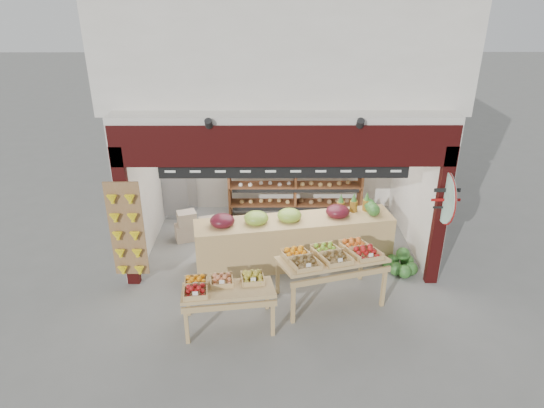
{
  "coord_description": "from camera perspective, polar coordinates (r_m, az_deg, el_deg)",
  "views": [
    {
      "loc": [
        -0.24,
        -8.62,
        5.12
      ],
      "look_at": [
        -0.19,
        -0.2,
        1.2
      ],
      "focal_mm": 32.0,
      "sensor_mm": 36.0,
      "label": 1
    }
  ],
  "objects": [
    {
      "name": "ground",
      "position": [
        10.03,
        1.1,
        -5.73
      ],
      "size": [
        60.0,
        60.0,
        0.0
      ],
      "primitive_type": "plane",
      "color": "slate",
      "rests_on": "ground"
    },
    {
      "name": "refrigerator",
      "position": [
        11.49,
        -11.15,
        2.95
      ],
      "size": [
        0.81,
        0.81,
        1.8
      ],
      "primitive_type": "cube",
      "rotation": [
        0.0,
        0.0,
        -0.17
      ],
      "color": "#BABCC2",
      "rests_on": "ground"
    },
    {
      "name": "banana_board",
      "position": [
        8.81,
        -16.73,
        -3.2
      ],
      "size": [
        0.6,
        0.15,
        1.8
      ],
      "color": "olive",
      "rests_on": "ground"
    },
    {
      "name": "display_table_right",
      "position": [
        8.27,
        6.95,
        -6.18
      ],
      "size": [
        1.93,
        1.41,
        1.09
      ],
      "color": "tan",
      "rests_on": "ground"
    },
    {
      "name": "cardboard_stack",
      "position": [
        10.61,
        -8.85,
        -2.7
      ],
      "size": [
        1.04,
        0.88,
        0.66
      ],
      "color": "beige",
      "rests_on": "ground"
    },
    {
      "name": "shop_structure",
      "position": [
        10.3,
        1.07,
        18.29
      ],
      "size": [
        6.36,
        5.12,
        5.4
      ],
      "color": "silver",
      "rests_on": "ground"
    },
    {
      "name": "watermelon_pile",
      "position": [
        9.65,
        14.88,
        -6.86
      ],
      "size": [
        0.64,
        0.64,
        0.5
      ],
      "color": "#194B1A",
      "rests_on": "ground"
    },
    {
      "name": "gift_sign",
      "position": [
        8.72,
        19.75,
        0.7
      ],
      "size": [
        0.04,
        0.93,
        0.92
      ],
      "color": "silver",
      "rests_on": "ground"
    },
    {
      "name": "back_shelving",
      "position": [
        11.01,
        2.77,
        3.91
      ],
      "size": [
        3.06,
        0.5,
        1.89
      ],
      "color": "brown",
      "rests_on": "ground"
    },
    {
      "name": "mid_counter",
      "position": [
        9.44,
        2.53,
        -4.21
      ],
      "size": [
        3.89,
        1.39,
        1.18
      ],
      "color": "tan",
      "rests_on": "ground"
    },
    {
      "name": "display_table_left",
      "position": [
        7.79,
        -5.96,
        -9.7
      ],
      "size": [
        1.54,
        0.99,
        0.94
      ],
      "color": "tan",
      "rests_on": "ground"
    }
  ]
}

